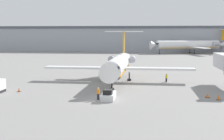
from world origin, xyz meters
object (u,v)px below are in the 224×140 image
traffic_cone_left (19,90)px  airplane_main (118,64)px  airplane_parked_far_right (190,45)px  pushback_tug (109,95)px  traffic_cone_right (208,95)px  worker_near_tug (98,93)px  worker_by_wing (166,78)px  traffic_cone_mid (219,97)px

traffic_cone_left → airplane_main: bearing=40.5°
traffic_cone_left → airplane_parked_far_right: (40.41, 99.77, 3.66)m
pushback_tug → airplane_parked_far_right: bearing=76.4°
pushback_tug → traffic_cone_right: 14.83m
worker_near_tug → traffic_cone_right: worker_near_tug is taller
pushback_tug → traffic_cone_left: bearing=165.1°
worker_by_wing → traffic_cone_left: worker_by_wing is taller
airplane_main → worker_near_tug: size_ratio=16.73×
pushback_tug → traffic_cone_left: 15.84m
worker_near_tug → traffic_cone_left: size_ratio=2.75×
pushback_tug → worker_by_wing: 19.35m
traffic_cone_left → airplane_parked_far_right: airplane_parked_far_right is taller
traffic_cone_mid → airplane_parked_far_right: airplane_parked_far_right is taller
airplane_main → traffic_cone_left: bearing=-139.5°
pushback_tug → traffic_cone_right: bearing=10.9°
airplane_main → traffic_cone_mid: bearing=-44.5°
worker_near_tug → airplane_parked_far_right: airplane_parked_far_right is taller
airplane_main → worker_near_tug: bearing=-94.1°
traffic_cone_right → traffic_cone_mid: bearing=-49.9°
worker_by_wing → airplane_parked_far_right: airplane_parked_far_right is taller
worker_by_wing → traffic_cone_right: bearing=-69.6°
worker_near_tug → airplane_parked_far_right: (26.53, 104.42, 3.03)m
airplane_main → airplane_parked_far_right: bearing=73.8°
airplane_main → worker_by_wing: airplane_main is taller
pushback_tug → airplane_parked_far_right: (25.10, 103.84, 3.39)m
traffic_cone_right → airplane_parked_far_right: bearing=84.0°
traffic_cone_right → worker_by_wing: bearing=110.4°
worker_near_tug → traffic_cone_left: bearing=161.5°
traffic_cone_left → traffic_cone_mid: traffic_cone_mid is taller
airplane_main → airplane_parked_far_right: airplane_parked_far_right is taller
airplane_main → airplane_parked_far_right: size_ratio=0.80×
traffic_cone_left → traffic_cone_mid: (31.14, -2.77, 0.07)m
pushback_tug → airplane_parked_far_right: 106.89m
worker_by_wing → traffic_cone_mid: worker_by_wing is taller
pushback_tug → traffic_cone_mid: 15.89m
worker_by_wing → airplane_parked_far_right: size_ratio=0.04×
airplane_main → worker_near_tug: (-1.26, -17.58, -2.43)m
traffic_cone_right → traffic_cone_mid: 1.98m
airplane_parked_far_right → traffic_cone_left: bearing=-112.1°
worker_by_wing → traffic_cone_mid: bearing=-67.4°
traffic_cone_right → pushback_tug: bearing=-169.1°
traffic_cone_left → traffic_cone_right: bearing=-2.4°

